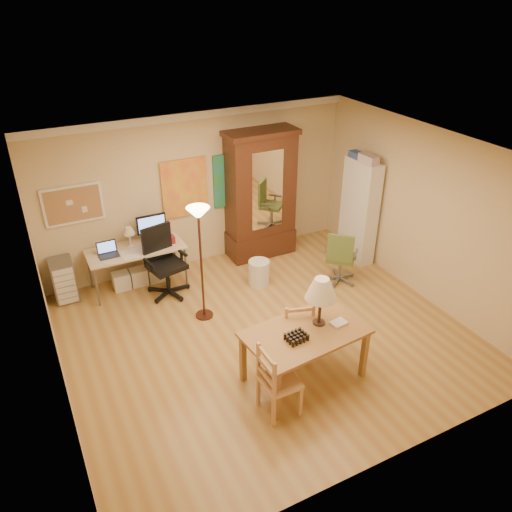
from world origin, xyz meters
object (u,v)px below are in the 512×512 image
computer_desk (139,262)px  bookshelf (359,211)px  armoire (260,203)px  office_chair_green (340,268)px  dining_table (311,319)px  office_chair_black (166,277)px

computer_desk → bookshelf: 3.92m
computer_desk → bookshelf: bearing=-12.8°
armoire → bookshelf: (1.49, -0.95, -0.09)m
office_chair_green → dining_table: bearing=-134.8°
office_chair_black → bookshelf: bookshelf is taller
computer_desk → armoire: size_ratio=0.67×
dining_table → armoire: 3.36m
office_chair_black → dining_table: bearing=-69.1°
office_chair_black → armoire: size_ratio=0.49×
office_chair_black → bookshelf: (3.47, -0.41, 0.62)m
office_chair_black → office_chair_green: office_chair_black is taller
office_chair_black → office_chair_green: 2.89m
office_chair_black → office_chair_green: size_ratio=1.19×
dining_table → computer_desk: dining_table is taller
armoire → bookshelf: size_ratio=1.25×
computer_desk → armoire: bearing=2.1°
armoire → bookshelf: 1.76m
computer_desk → bookshelf: size_ratio=0.84×
computer_desk → office_chair_black: computer_desk is taller
dining_table → office_chair_black: (-1.03, 2.69, -0.58)m
computer_desk → office_chair_green: computer_desk is taller
office_chair_black → computer_desk: bearing=125.6°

